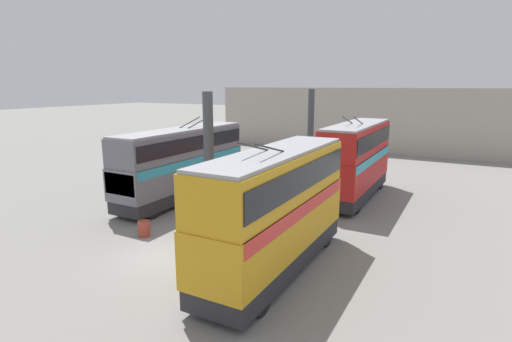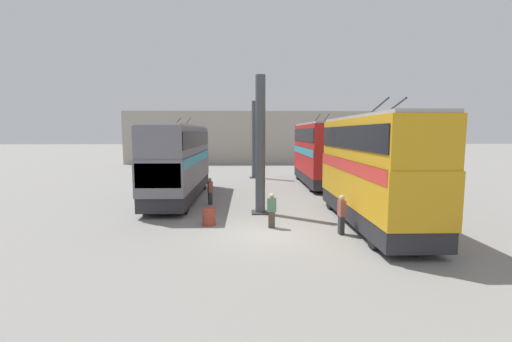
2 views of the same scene
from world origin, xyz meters
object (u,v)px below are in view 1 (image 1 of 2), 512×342
object	(u,v)px
person_aisle_foreground	(182,234)
oil_drum	(144,229)
bus_left_far	(356,156)
person_by_left_row	(221,253)
person_by_right_row	(193,197)
bus_left_near	(276,204)
bus_right_far	(182,159)

from	to	relation	value
person_aisle_foreground	oil_drum	world-z (taller)	person_aisle_foreground
bus_left_far	oil_drum	size ratio (longest dim) A/B	11.76
person_by_left_row	person_by_right_row	bearing A→B (deg)	-49.58
person_aisle_foreground	oil_drum	xyz separation A→B (m)	(0.51, 2.95, -0.43)
bus_left_near	person_aisle_foreground	world-z (taller)	bus_left_near
bus_left_far	person_aisle_foreground	distance (m)	13.95
bus_right_far	person_aisle_foreground	bearing A→B (deg)	-141.74
bus_left_far	person_aisle_foreground	bearing A→B (deg)	159.91
person_by_left_row	oil_drum	distance (m)	6.14
bus_left_far	person_by_right_row	bearing A→B (deg)	133.41
person_by_right_row	person_aisle_foreground	world-z (taller)	person_by_right_row
bus_left_far	oil_drum	bearing A→B (deg)	148.28
person_by_left_row	bus_right_far	bearing A→B (deg)	-48.33
bus_left_near	oil_drum	world-z (taller)	bus_left_near
bus_left_near	bus_right_far	size ratio (longest dim) A/B	0.87
bus_left_near	person_by_left_row	distance (m)	3.05
bus_left_near	bus_right_far	bearing A→B (deg)	56.73
bus_left_far	bus_right_far	world-z (taller)	bus_left_far
bus_left_far	bus_right_far	xyz separation A→B (m)	(-5.89, 10.31, -0.17)
bus_right_far	person_by_left_row	size ratio (longest dim) A/B	6.52
person_by_right_row	bus_left_far	bearing A→B (deg)	-159.14
bus_right_far	oil_drum	bearing A→B (deg)	-158.24
bus_left_far	bus_left_near	bearing A→B (deg)	-180.00
bus_right_far	person_by_right_row	xyz separation A→B (m)	(-1.81, -2.17, -1.91)
bus_left_far	bus_right_far	bearing A→B (deg)	119.75
bus_left_far	person_by_left_row	size ratio (longest dim) A/B	5.67
oil_drum	person_by_left_row	bearing A→B (deg)	-105.44
oil_drum	person_by_right_row	bearing A→B (deg)	5.42
person_by_right_row	oil_drum	size ratio (longest dim) A/B	1.98
bus_left_near	bus_left_far	size ratio (longest dim) A/B	1.00
bus_left_near	person_by_left_row	bearing A→B (deg)	128.36
bus_right_far	person_by_right_row	distance (m)	3.41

